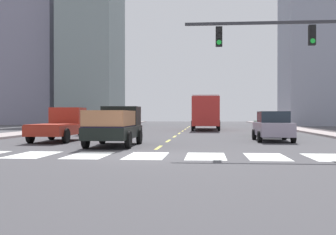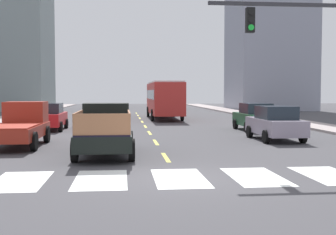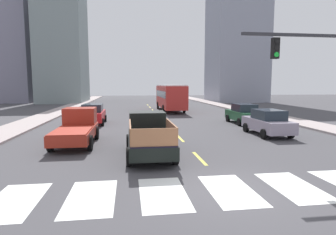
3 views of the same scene
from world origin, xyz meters
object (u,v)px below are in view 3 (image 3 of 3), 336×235
at_px(pickup_stakebed, 149,135).
at_px(city_bus, 170,96).
at_px(pickup_dark, 77,127).
at_px(sedan_far, 244,114).
at_px(sedan_near_right, 267,122).
at_px(sedan_near_left, 93,114).

relative_size(pickup_stakebed, city_bus, 0.48).
relative_size(pickup_dark, sedan_far, 1.18).
relative_size(pickup_dark, city_bus, 0.48).
bearing_deg(city_bus, sedan_near_right, -77.21).
height_order(sedan_near_left, sedan_far, same).
relative_size(city_bus, sedan_near_right, 2.45).
distance_m(sedan_near_right, sedan_near_left, 14.21).
xyz_separation_m(pickup_dark, sedan_near_left, (-0.06, 8.14, -0.06)).
distance_m(pickup_dark, city_bus, 21.08).
bearing_deg(sedan_near_left, city_bus, 54.88).
relative_size(sedan_near_left, sedan_far, 1.00).
bearing_deg(pickup_stakebed, pickup_dark, 138.63).
xyz_separation_m(pickup_dark, sedan_near_right, (12.20, 0.95, -0.06)).
relative_size(sedan_near_right, sedan_near_left, 1.00).
bearing_deg(pickup_dark, sedan_far, 29.62).
bearing_deg(sedan_far, city_bus, 107.26).
bearing_deg(pickup_stakebed, sedan_far, 45.22).
height_order(pickup_dark, sedan_near_right, pickup_dark).
bearing_deg(sedan_near_left, pickup_dark, -87.97).
distance_m(pickup_stakebed, pickup_dark, 5.06).
distance_m(sedan_near_right, sedan_far, 5.68).
xyz_separation_m(sedan_near_right, sedan_far, (0.68, 5.64, 0.00)).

